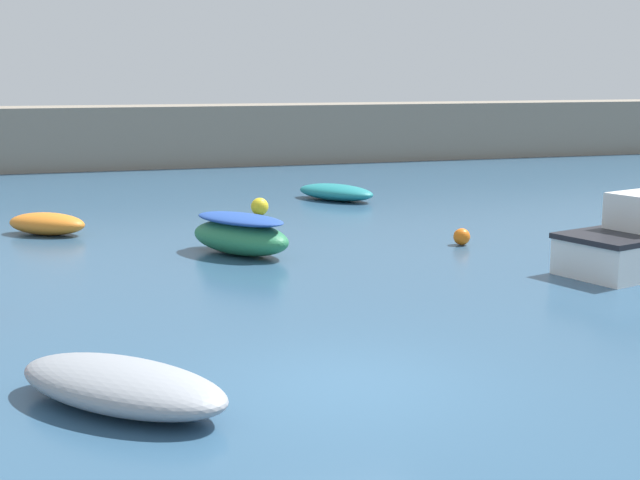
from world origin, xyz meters
The scene contains 8 objects.
ground_plane centered at (0.00, 0.00, -0.10)m, with size 120.00×120.00×0.20m, color #2D5170.
harbor_breakwater centered at (0.00, 32.07, 1.45)m, with size 64.05×3.40×2.90m, color gray.
fishing_dinghy_green centered at (-4.00, 14.08, 0.31)m, with size 2.56×2.27×0.62m.
rowboat_white_midwater centered at (-3.23, 0.11, 0.31)m, with size 3.38×3.52×0.62m.
rowboat_with_red_cover centered at (0.57, 9.78, 0.51)m, with size 2.79×3.34×1.01m.
rowboat_blue_near centered at (5.91, 18.15, 0.29)m, with size 2.89×3.43×0.57m.
mooring_buoy_yellow centered at (2.50, 15.63, 0.28)m, with size 0.56×0.56×0.56m, color yellow.
mooring_buoy_orange centered at (6.40, 9.19, 0.22)m, with size 0.44×0.44×0.44m, color orange.
Camera 1 is at (-4.13, -11.65, 4.47)m, focal length 50.00 mm.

